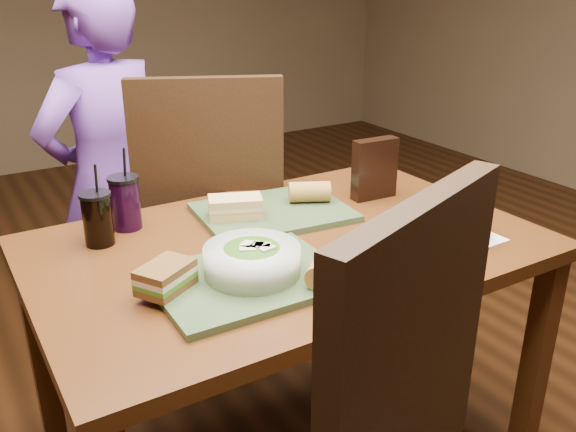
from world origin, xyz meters
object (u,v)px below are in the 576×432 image
Objects in this scene: sandwich_far at (235,207)px; diner at (109,184)px; cup_cola at (98,219)px; tray_near at (248,279)px; dining_table at (288,271)px; chip_bag at (375,169)px; cup_berry at (125,202)px; soup_bowl at (457,224)px; chair_far at (197,216)px; baguette_near at (323,268)px; sandwich_near at (166,277)px; baguette_far at (310,192)px; salad_bowl at (252,258)px; tray_far at (273,212)px.

diner is at bearing 105.48° from sandwich_far.
tray_near is at bearing -59.44° from cup_cola.
dining_table is 0.27m from tray_near.
cup_berry is at bearing 170.84° from chip_bag.
chip_bag is at bearing 113.55° from diner.
soup_bowl is at bearing -86.60° from chip_bag.
dining_table is at bearing -88.93° from chair_far.
tray_near is 3.70× the size of baguette_near.
soup_bowl reaches higher than sandwich_near.
diner is 0.97m from tray_near.
cup_cola is at bearing 174.13° from baguette_far.
salad_bowl is at bearing -9.30° from sandwich_near.
diner reaches higher than cup_berry.
dining_table is at bearing -107.94° from tray_far.
soup_bowl is at bearing -6.66° from salad_bowl.
tray_near reaches higher than dining_table.
tray_far is (0.07, -0.41, 0.14)m from chair_far.
sandwich_far reaches higher than dining_table.
baguette_near reaches higher than tray_near.
sandwich_near is at bearing 172.67° from soup_bowl.
diner reaches higher than chair_far.
salad_bowl is 0.47m from cup_berry.
salad_bowl is at bearing -141.80° from dining_table.
sandwich_far reaches higher than tray_near.
baguette_far is at bearing -65.14° from chair_far.
cup_cola reaches higher than tray_near.
salad_bowl is 0.96× the size of cup_berry.
chair_far is at bearing 76.77° from salad_bowl.
sandwich_near is at bearing -96.24° from cup_berry.
cup_berry reaches higher than soup_bowl.
dining_table is 7.80× the size of sandwich_far.
cup_berry is (0.05, 0.42, 0.03)m from sandwich_near.
tray_far is 1.83× the size of cup_berry.
tray_far is 0.35m from chip_bag.
cup_berry reaches higher than tray_far.
soup_bowl is (0.58, -0.07, -0.02)m from salad_bowl.
cup_cola is at bearing 120.56° from tray_near.
dining_table is 5.88× the size of salad_bowl.
salad_bowl is 1.50× the size of sandwich_near.
chip_bag is (0.22, -0.03, 0.05)m from baguette_far.
baguette_near is (0.12, -0.11, -0.01)m from salad_bowl.
tray_far is at bearing -80.70° from chair_far.
tray_far is at bearing 53.09° from salad_bowl.
cup_berry reaches higher than tray_near.
tray_near is at bearing -128.19° from tray_far.
diner is 0.78m from baguette_far.
tray_far is at bearing 74.28° from baguette_near.
baguette_far is 0.53× the size of cup_berry.
baguette_far is (0.42, -0.65, 0.09)m from diner.
tray_near is 0.19m from sandwich_near.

